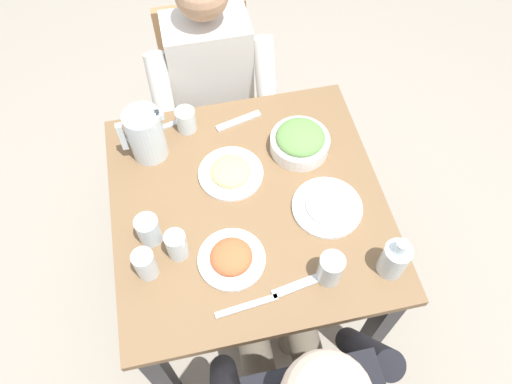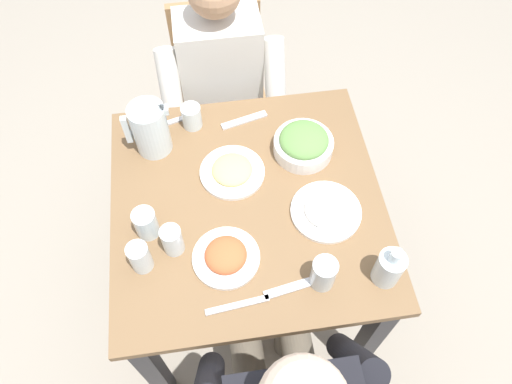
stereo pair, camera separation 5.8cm
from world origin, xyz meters
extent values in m
plane|color=gray|center=(0.00, 0.00, 0.00)|extent=(8.00, 8.00, 0.00)
cube|color=brown|center=(0.00, 0.00, 0.73)|extent=(0.87, 0.87, 0.03)
cube|color=#232328|center=(-0.38, -0.38, 0.36)|extent=(0.06, 0.06, 0.72)
cube|color=#232328|center=(0.38, -0.38, 0.36)|extent=(0.06, 0.06, 0.72)
cube|color=#232328|center=(-0.38, 0.38, 0.36)|extent=(0.06, 0.06, 0.72)
cube|color=#232328|center=(0.38, 0.38, 0.36)|extent=(0.06, 0.06, 0.72)
cube|color=#997047|center=(-0.15, -0.86, 0.20)|extent=(0.04, 0.04, 0.41)
cube|color=#997047|center=(0.19, -0.86, 0.20)|extent=(0.04, 0.04, 0.41)
cube|color=#997047|center=(-0.15, -0.52, 0.20)|extent=(0.04, 0.04, 0.41)
cube|color=#997047|center=(0.19, -0.52, 0.20)|extent=(0.04, 0.04, 0.41)
cube|color=#997047|center=(0.02, -0.69, 0.42)|extent=(0.40, 0.40, 0.03)
cube|color=#997047|center=(0.02, -0.87, 0.64)|extent=(0.38, 0.04, 0.42)
cube|color=silver|center=(0.02, -0.66, 0.68)|extent=(0.32, 0.20, 0.50)
cylinder|color=#665B4C|center=(-0.06, -0.47, 0.40)|extent=(0.11, 0.38, 0.11)
cylinder|color=#665B4C|center=(-0.06, -0.28, 0.22)|extent=(0.10, 0.10, 0.43)
cylinder|color=silver|center=(-0.18, -0.52, 0.71)|extent=(0.08, 0.23, 0.37)
cylinder|color=#665B4C|center=(0.11, -0.47, 0.40)|extent=(0.11, 0.38, 0.11)
cylinder|color=#665B4C|center=(0.11, -0.28, 0.22)|extent=(0.10, 0.10, 0.43)
cylinder|color=silver|center=(0.22, -0.52, 0.71)|extent=(0.08, 0.23, 0.37)
cylinder|color=#665B4C|center=(0.06, 0.47, 0.40)|extent=(0.11, 0.38, 0.11)
cylinder|color=#665B4C|center=(0.06, 0.28, 0.22)|extent=(0.10, 0.10, 0.43)
cylinder|color=black|center=(0.17, 0.52, 0.71)|extent=(0.08, 0.23, 0.37)
cylinder|color=#665B4C|center=(-0.11, 0.47, 0.40)|extent=(0.11, 0.38, 0.11)
cylinder|color=#665B4C|center=(-0.11, 0.28, 0.22)|extent=(0.10, 0.10, 0.43)
cylinder|color=black|center=(-0.23, 0.52, 0.71)|extent=(0.08, 0.23, 0.37)
cylinder|color=silver|center=(0.29, -0.27, 0.84)|extent=(0.12, 0.12, 0.19)
cube|color=silver|center=(0.36, -0.27, 0.85)|extent=(0.02, 0.02, 0.11)
cube|color=silver|center=(0.23, -0.27, 0.92)|extent=(0.04, 0.03, 0.02)
cylinder|color=white|center=(-0.21, -0.17, 0.77)|extent=(0.20, 0.20, 0.05)
ellipsoid|color=#608E47|center=(-0.21, -0.17, 0.81)|extent=(0.17, 0.17, 0.06)
cylinder|color=white|center=(0.04, -0.11, 0.75)|extent=(0.22, 0.22, 0.01)
ellipsoid|color=#E0C670|center=(0.04, -0.11, 0.77)|extent=(0.13, 0.13, 0.04)
cylinder|color=white|center=(-0.24, 0.08, 0.75)|extent=(0.22, 0.22, 0.01)
ellipsoid|color=white|center=(-0.24, 0.08, 0.77)|extent=(0.14, 0.14, 0.04)
cylinder|color=white|center=(0.09, 0.19, 0.75)|extent=(0.20, 0.20, 0.01)
ellipsoid|color=#CC5B33|center=(0.09, 0.19, 0.77)|extent=(0.13, 0.13, 0.05)
cylinder|color=silver|center=(-0.18, 0.30, 0.80)|extent=(0.07, 0.07, 0.11)
cylinder|color=silver|center=(0.34, 0.17, 0.80)|extent=(0.06, 0.06, 0.11)
cylinder|color=silver|center=(0.24, 0.13, 0.80)|extent=(0.06, 0.06, 0.10)
cylinder|color=silver|center=(0.15, -0.34, 0.79)|extent=(0.07, 0.07, 0.09)
cylinder|color=silver|center=(0.32, 0.06, 0.80)|extent=(0.07, 0.07, 0.10)
cylinder|color=silver|center=(-0.36, 0.31, 0.81)|extent=(0.08, 0.08, 0.12)
cylinder|color=white|center=(-0.36, 0.31, 0.78)|extent=(0.07, 0.07, 0.07)
cylinder|color=silver|center=(-0.36, 0.31, 0.89)|extent=(0.03, 0.03, 0.04)
cube|color=silver|center=(-0.09, 0.31, 0.75)|extent=(0.17, 0.05, 0.01)
cube|color=silver|center=(0.07, 0.34, 0.75)|extent=(0.19, 0.04, 0.01)
cube|color=silver|center=(-0.03, -0.34, 0.75)|extent=(0.17, 0.07, 0.01)
cube|color=silver|center=(0.27, -0.35, 0.75)|extent=(0.18, 0.07, 0.01)
camera|label=1|loc=(0.15, 0.80, 2.09)|focal=34.41mm
camera|label=2|loc=(0.09, 0.81, 2.09)|focal=34.41mm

